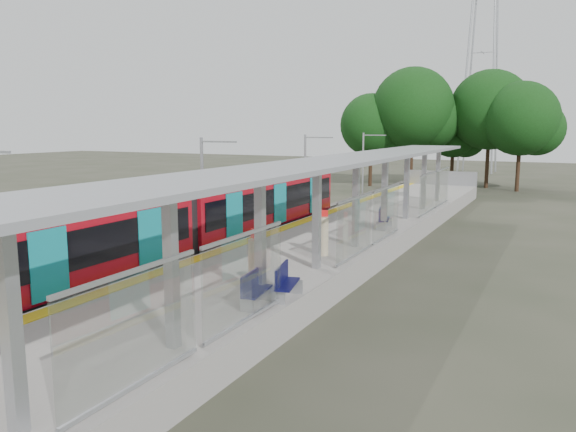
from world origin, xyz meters
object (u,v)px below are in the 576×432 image
object	(u,v)px
bench_mid	(254,288)
info_pillar_far	(323,236)
train	(169,224)
bench_far	(382,217)
litter_bin	(259,269)
info_pillar_near	(256,267)
bench_near	(285,281)

from	to	relation	value
bench_mid	info_pillar_far	size ratio (longest dim) A/B	0.82
train	bench_far	xyz separation A→B (m)	(6.24, 8.49, -0.51)
bench_far	info_pillar_far	world-z (taller)	info_pillar_far
litter_bin	bench_far	bearing A→B (deg)	86.80
bench_mid	info_pillar_near	size ratio (longest dim) A/B	0.74
bench_near	litter_bin	distance (m)	1.87
bench_mid	info_pillar_near	world-z (taller)	info_pillar_near
bench_near	train	bearing A→B (deg)	138.47
bench_near	info_pillar_far	distance (m)	5.71
bench_mid	bench_far	size ratio (longest dim) A/B	0.92
bench_far	info_pillar_near	size ratio (longest dim) A/B	0.81
bench_near	info_pillar_near	xyz separation A→B (m)	(-0.95, -0.03, 0.33)
bench_mid	bench_near	bearing A→B (deg)	56.49
info_pillar_near	info_pillar_far	bearing A→B (deg)	116.31
train	litter_bin	distance (m)	6.24
bench_far	info_pillar_far	size ratio (longest dim) A/B	0.90
bench_mid	info_pillar_far	world-z (taller)	info_pillar_far
bench_mid	info_pillar_far	bearing A→B (deg)	87.87
info_pillar_near	info_pillar_far	distance (m)	5.62
train	bench_near	distance (m)	8.07
bench_mid	info_pillar_near	distance (m)	1.12
bench_far	info_pillar_far	distance (m)	6.69
bench_near	litter_bin	size ratio (longest dim) A/B	1.67
info_pillar_far	bench_near	bearing A→B (deg)	-92.34
train	info_pillar_far	distance (m)	6.22
bench_near	bench_mid	distance (m)	1.07
bench_mid	bench_far	world-z (taller)	bench_far
train	info_pillar_near	bearing A→B (deg)	-31.64
train	litter_bin	xyz separation A→B (m)	(5.62, -2.64, -0.60)
bench_far	train	bearing A→B (deg)	-139.61
bench_near	info_pillar_near	world-z (taller)	info_pillar_near
litter_bin	train	bearing A→B (deg)	154.81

